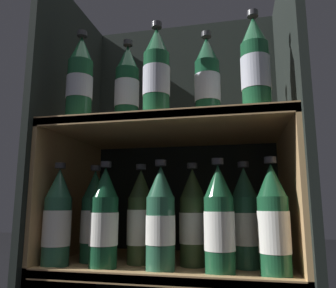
# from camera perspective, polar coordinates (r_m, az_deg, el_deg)

# --- Properties ---
(fridge_back_wall) EXTENTS (0.68, 0.02, 1.01)m
(fridge_back_wall) POSITION_cam_1_polar(r_m,az_deg,el_deg) (1.14, 2.85, -3.12)
(fridge_back_wall) COLOR black
(fridge_back_wall) RESTS_ON ground_plane
(fridge_side_left) EXTENTS (0.02, 0.43, 1.01)m
(fridge_side_left) POSITION_cam_1_polar(r_m,az_deg,el_deg) (1.05, -17.08, -2.10)
(fridge_side_left) COLOR black
(fridge_side_left) RESTS_ON ground_plane
(fridge_side_right) EXTENTS (0.02, 0.43, 1.01)m
(fridge_side_right) POSITION_cam_1_polar(r_m,az_deg,el_deg) (0.93, 21.07, -0.84)
(fridge_side_right) COLOR black
(fridge_side_right) RESTS_ON ground_plane
(shelf_lower) EXTENTS (0.64, 0.39, 0.22)m
(shelf_lower) POSITION_cam_1_polar(r_m,az_deg,el_deg) (0.93, 0.68, -22.04)
(shelf_lower) COLOR tan
(shelf_lower) RESTS_ON ground_plane
(shelf_upper) EXTENTS (0.64, 0.39, 0.58)m
(shelf_upper) POSITION_cam_1_polar(r_m,az_deg,el_deg) (0.92, 0.69, -6.94)
(shelf_upper) COLOR tan
(shelf_upper) RESTS_ON ground_plane
(bottle_upper_front_0) EXTENTS (0.07, 0.07, 0.26)m
(bottle_upper_front_0) POSITION_cam_1_polar(r_m,az_deg,el_deg) (0.93, -15.10, 10.64)
(bottle_upper_front_0) COLOR #194C2D
(bottle_upper_front_0) RESTS_ON shelf_upper
(bottle_upper_front_1) EXTENTS (0.07, 0.07, 0.26)m
(bottle_upper_front_1) POSITION_cam_1_polar(r_m,az_deg,el_deg) (0.85, -2.04, 12.04)
(bottle_upper_front_1) COLOR #194C2D
(bottle_upper_front_1) RESTS_ON shelf_upper
(bottle_upper_front_2) EXTENTS (0.07, 0.07, 0.26)m
(bottle_upper_front_2) POSITION_cam_1_polar(r_m,az_deg,el_deg) (0.83, 14.95, 12.99)
(bottle_upper_front_2) COLOR #194C2D
(bottle_upper_front_2) RESTS_ON shelf_upper
(bottle_upper_back_0) EXTENTS (0.07, 0.07, 0.26)m
(bottle_upper_back_0) POSITION_cam_1_polar(r_m,az_deg,el_deg) (0.95, -7.16, 9.70)
(bottle_upper_back_0) COLOR #144228
(bottle_upper_back_0) RESTS_ON shelf_upper
(bottle_upper_back_1) EXTENTS (0.07, 0.07, 0.26)m
(bottle_upper_back_1) POSITION_cam_1_polar(r_m,az_deg,el_deg) (0.91, 6.86, 10.78)
(bottle_upper_back_1) COLOR #144228
(bottle_upper_back_1) RESTS_ON shelf_upper
(bottle_lower_front_0) EXTENTS (0.07, 0.07, 0.26)m
(bottle_lower_front_0) POSITION_cam_1_polar(r_m,az_deg,el_deg) (0.89, -18.73, -12.39)
(bottle_lower_front_0) COLOR #285B42
(bottle_lower_front_0) RESTS_ON shelf_lower
(bottle_lower_front_1) EXTENTS (0.07, 0.07, 0.26)m
(bottle_lower_front_1) POSITION_cam_1_polar(r_m,az_deg,el_deg) (0.83, -11.07, -12.87)
(bottle_lower_front_1) COLOR #144228
(bottle_lower_front_1) RESTS_ON shelf_lower
(bottle_lower_front_2) EXTENTS (0.07, 0.07, 0.26)m
(bottle_lower_front_2) POSITION_cam_1_polar(r_m,az_deg,el_deg) (0.79, -1.67, -13.15)
(bottle_lower_front_2) COLOR #285B42
(bottle_lower_front_2) RESTS_ON shelf_lower
(bottle_lower_front_3) EXTENTS (0.07, 0.07, 0.26)m
(bottle_lower_front_3) POSITION_cam_1_polar(r_m,az_deg,el_deg) (0.77, 8.90, -13.21)
(bottle_lower_front_3) COLOR #194C2D
(bottle_lower_front_3) RESTS_ON shelf_lower
(bottle_lower_front_4) EXTENTS (0.07, 0.07, 0.26)m
(bottle_lower_front_4) POSITION_cam_1_polar(r_m,az_deg,el_deg) (0.77, 17.92, -12.86)
(bottle_lower_front_4) COLOR #194C2D
(bottle_lower_front_4) RESTS_ON shelf_lower
(bottle_lower_back_0) EXTENTS (0.07, 0.07, 0.26)m
(bottle_lower_back_0) POSITION_cam_1_polar(r_m,az_deg,el_deg) (0.93, -12.80, -12.54)
(bottle_lower_back_0) COLOR #1E5638
(bottle_lower_back_0) RESTS_ON shelf_lower
(bottle_lower_back_1) EXTENTS (0.07, 0.07, 0.26)m
(bottle_lower_back_1) POSITION_cam_1_polar(r_m,az_deg,el_deg) (0.88, -4.84, -12.91)
(bottle_lower_back_1) COLOR #384C28
(bottle_lower_back_1) RESTS_ON shelf_lower
(bottle_lower_back_2) EXTENTS (0.07, 0.07, 0.26)m
(bottle_lower_back_2) POSITION_cam_1_polar(r_m,az_deg,el_deg) (0.85, 4.36, -12.95)
(bottle_lower_back_2) COLOR #384C28
(bottle_lower_back_2) RESTS_ON shelf_lower
(bottle_lower_back_3) EXTENTS (0.07, 0.07, 0.26)m
(bottle_lower_back_3) POSITION_cam_1_polar(r_m,az_deg,el_deg) (0.84, 13.33, -12.75)
(bottle_lower_back_3) COLOR #285B42
(bottle_lower_back_3) RESTS_ON shelf_lower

